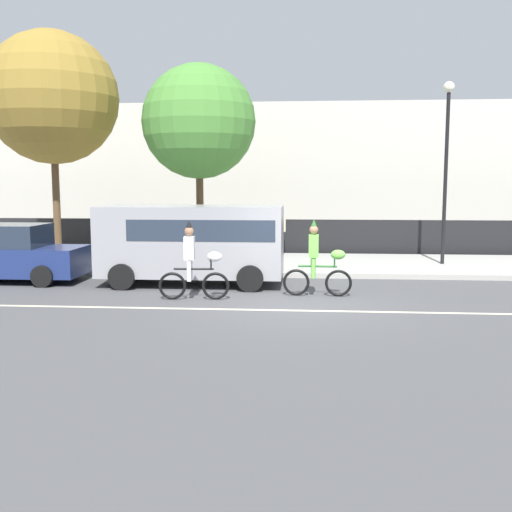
# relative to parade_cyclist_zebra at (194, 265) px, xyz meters

# --- Properties ---
(ground_plane) EXTENTS (80.00, 80.00, 0.00)m
(ground_plane) POSITION_rel_parade_cyclist_zebra_xyz_m (2.46, -0.57, -0.84)
(ground_plane) COLOR #4C4C4F
(road_centre_line) EXTENTS (36.00, 0.14, 0.01)m
(road_centre_line) POSITION_rel_parade_cyclist_zebra_xyz_m (2.46, -1.07, -0.84)
(road_centre_line) COLOR beige
(road_centre_line) RESTS_ON ground
(sidewalk_curb) EXTENTS (60.00, 5.00, 0.15)m
(sidewalk_curb) POSITION_rel_parade_cyclist_zebra_xyz_m (2.46, 5.93, -0.77)
(sidewalk_curb) COLOR #ADAAA3
(sidewalk_curb) RESTS_ON ground
(fence_line) EXTENTS (40.00, 0.08, 1.40)m
(fence_line) POSITION_rel_parade_cyclist_zebra_xyz_m (2.46, 8.83, -0.14)
(fence_line) COLOR black
(fence_line) RESTS_ON ground
(building_backdrop) EXTENTS (28.00, 8.00, 6.42)m
(building_backdrop) POSITION_rel_parade_cyclist_zebra_xyz_m (-1.50, 17.43, 2.37)
(building_backdrop) COLOR beige
(building_backdrop) RESTS_ON ground
(parade_cyclist_zebra) EXTENTS (1.72, 0.50, 1.92)m
(parade_cyclist_zebra) POSITION_rel_parade_cyclist_zebra_xyz_m (0.00, 0.00, 0.00)
(parade_cyclist_zebra) COLOR black
(parade_cyclist_zebra) RESTS_ON ground
(parade_cyclist_lime) EXTENTS (1.72, 0.50, 1.92)m
(parade_cyclist_lime) POSITION_rel_parade_cyclist_zebra_xyz_m (2.99, 0.69, 0.00)
(parade_cyclist_lime) COLOR black
(parade_cyclist_lime) RESTS_ON ground
(parked_van_grey) EXTENTS (5.00, 2.22, 2.18)m
(parked_van_grey) POSITION_rel_parade_cyclist_zebra_xyz_m (-0.37, 2.13, 0.44)
(parked_van_grey) COLOR #99999E
(parked_van_grey) RESTS_ON ground
(parked_car_navy) EXTENTS (4.10, 1.92, 1.64)m
(parked_car_navy) POSITION_rel_parade_cyclist_zebra_xyz_m (-5.71, 2.21, -0.06)
(parked_car_navy) COLOR navy
(parked_car_navy) RESTS_ON ground
(street_lamp_post) EXTENTS (0.36, 0.36, 5.86)m
(street_lamp_post) POSITION_rel_parade_cyclist_zebra_xyz_m (7.20, 5.87, 3.15)
(street_lamp_post) COLOR black
(street_lamp_post) RESTS_ON sidewalk_curb
(street_tree_near_lamp) EXTENTS (3.65, 3.65, 6.43)m
(street_tree_near_lamp) POSITION_rel_parade_cyclist_zebra_xyz_m (-0.76, 5.25, 3.90)
(street_tree_near_lamp) COLOR brown
(street_tree_near_lamp) RESTS_ON sidewalk_curb
(street_tree_far_corner) EXTENTS (4.29, 4.29, 7.54)m
(street_tree_far_corner) POSITION_rel_parade_cyclist_zebra_xyz_m (-5.58, 5.25, 4.70)
(street_tree_far_corner) COLOR brown
(street_tree_far_corner) RESTS_ON sidewalk_curb
(pedestrian_onlooker) EXTENTS (0.32, 0.20, 1.62)m
(pedestrian_onlooker) POSITION_rel_parade_cyclist_zebra_xyz_m (1.80, 7.99, 0.17)
(pedestrian_onlooker) COLOR #33333D
(pedestrian_onlooker) RESTS_ON sidewalk_curb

